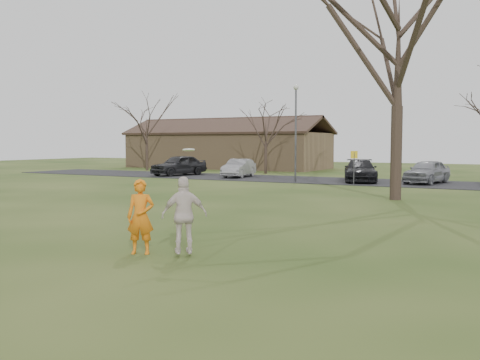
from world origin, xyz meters
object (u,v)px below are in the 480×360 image
car_4 (427,171)px  big_tree (398,42)px  lamp_post (296,121)px  building (227,149)px  car_3 (360,170)px  car_1 (239,168)px  catching_play (184,215)px  car_0 (179,165)px  player_defender (141,217)px

car_4 → big_tree: bearing=-76.7°
lamp_post → big_tree: 11.38m
building → car_3: bearing=-36.7°
car_1 → catching_play: (12.14, -24.72, 0.25)m
building → big_tree: bearing=-46.3°
car_3 → big_tree: big_tree is taller
car_1 → car_3: size_ratio=0.82×
car_4 → building: bearing=161.2°
car_0 → car_1: 5.19m
building → player_defender: bearing=-62.8°
car_3 → car_4: 4.11m
building → lamp_post: (14.00, -15.50, 2.04)m
car_0 → big_tree: big_tree is taller
player_defender → big_tree: bearing=55.2°
catching_play → player_defender: bearing=-169.4°
car_4 → building: (-21.65, 12.61, 1.15)m
car_0 → car_4: 18.45m
car_3 → building: bearing=125.4°
car_4 → big_tree: big_tree is taller
car_0 → car_3: bearing=14.8°
lamp_post → big_tree: (8.00, -7.50, 3.03)m
big_tree → lamp_post: bearing=136.8°
player_defender → building: bearing=92.3°
building → lamp_post: 20.99m
car_3 → building: (-17.57, 13.12, 1.17)m
car_3 → car_1: bearing=160.5°
building → big_tree: size_ratio=1.47×
lamp_post → car_0: bearing=167.8°
car_1 → building: (-8.39, 12.86, 1.23)m
car_4 → player_defender: bearing=-83.6°
car_3 → catching_play: bearing=-101.0°
big_tree → car_3: bearing=114.1°
big_tree → player_defender: bearing=-99.8°
lamp_post → car_4: bearing=20.7°
building → big_tree: 32.23m
car_3 → car_4: car_4 is taller
player_defender → building: building is taller
car_4 → car_3: bearing=-161.5°
car_0 → car_3: car_0 is taller
car_1 → big_tree: (13.61, -10.14, 6.29)m
car_1 → building: building is taller
lamp_post → big_tree: bearing=-43.2°
lamp_post → car_3: bearing=33.7°
building → big_tree: big_tree is taller
car_0 → big_tree: 22.08m
player_defender → car_3: 24.73m
car_1 → lamp_post: bearing=-34.0°
car_1 → car_4: bearing=-7.7°
car_3 → lamp_post: lamp_post is taller
player_defender → lamp_post: 23.15m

